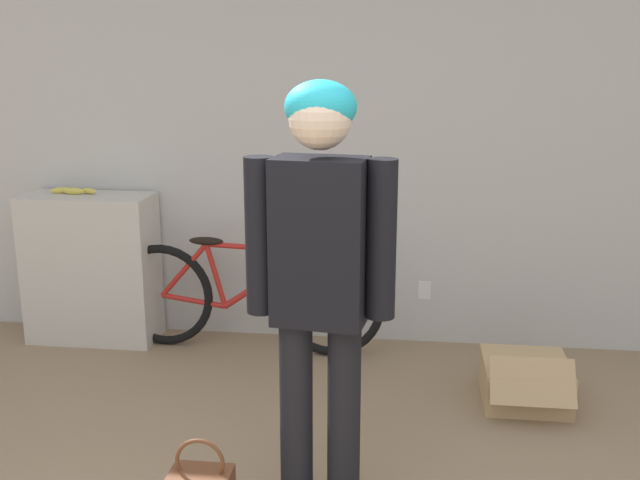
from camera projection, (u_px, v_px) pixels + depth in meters
name	position (u px, v px, depth m)	size (l,w,h in m)	color
wall_back	(341.00, 141.00, 4.68)	(8.00, 0.07, 2.60)	silver
side_shelf	(92.00, 268.00, 4.85)	(0.82, 0.37, 0.96)	beige
person	(320.00, 264.00, 2.80)	(0.57, 0.26, 1.75)	black
bicycle	(245.00, 297.00, 4.68)	(1.75, 0.46, 0.74)	black
banana	(74.00, 191.00, 4.77)	(0.32, 0.09, 0.04)	#EAD64C
cardboard_box	(525.00, 381.00, 4.04)	(0.45, 0.55, 0.32)	tan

